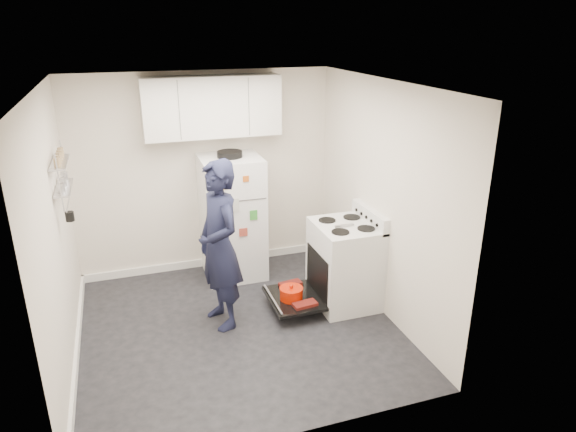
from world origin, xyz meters
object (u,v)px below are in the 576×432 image
object	(u,v)px
open_oven_door	(293,296)
person	(219,246)
refrigerator	(232,217)
electric_range	(344,265)

from	to	relation	value
open_oven_door	person	world-z (taller)	person
refrigerator	electric_range	bearing A→B (deg)	-47.27
open_oven_door	person	bearing A→B (deg)	178.22
electric_range	person	bearing A→B (deg)	179.27
electric_range	refrigerator	size ratio (longest dim) A/B	0.69
open_oven_door	refrigerator	distance (m)	1.32
electric_range	person	xyz separation A→B (m)	(-1.39, 0.02, 0.42)
electric_range	open_oven_door	bearing A→B (deg)	-179.36
refrigerator	person	distance (m)	1.15
electric_range	person	size ratio (longest dim) A/B	0.62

